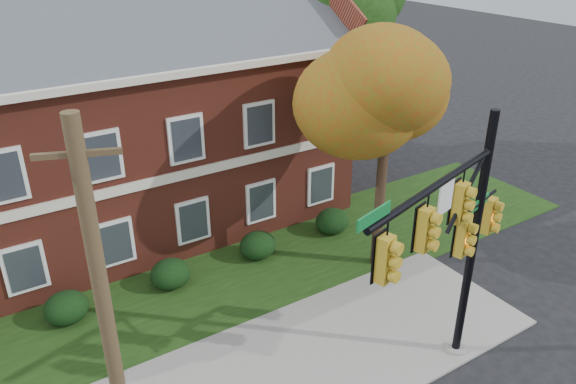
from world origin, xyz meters
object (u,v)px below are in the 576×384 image
hedge_right (258,245)px  traffic_signal (454,233)px  hedge_left (66,308)px  apartment_building (107,111)px  tree_near_right (397,89)px  tree_right_rear (333,2)px  hedge_center (170,274)px  hedge_far_right (332,221)px  utility_pole (109,337)px

hedge_right → traffic_signal: 9.10m
hedge_left → hedge_right: 7.00m
apartment_building → tree_near_right: bearing=-48.2°
tree_near_right → tree_right_rear: (4.09, 8.95, 1.45)m
hedge_right → tree_right_rear: (7.81, 6.11, 7.60)m
apartment_building → hedge_center: bearing=-90.0°
tree_near_right → apartment_building: bearing=131.8°
hedge_right → hedge_left: bearing=180.0°
hedge_far_right → apartment_building: bearing=143.1°
tree_right_rear → utility_pole: tree_right_rear is taller
tree_right_rear → apartment_building: bearing=-175.7°
tree_right_rear → traffic_signal: bearing=-115.5°
hedge_left → traffic_signal: (8.05, -8.05, 4.12)m
hedge_center → traffic_signal: traffic_signal is taller
apartment_building → tree_right_rear: (11.31, 0.86, 3.13)m
hedge_center → hedge_far_right: (7.00, 0.00, 0.00)m
hedge_far_right → tree_near_right: bearing=-85.5°
hedge_center → hedge_right: size_ratio=1.00×
utility_pole → tree_near_right: bearing=42.2°
tree_right_rear → tree_near_right: bearing=-114.6°
utility_pole → hedge_right: bearing=65.4°
hedge_center → hedge_far_right: 7.00m
hedge_left → utility_pole: (-0.21, -7.12, 4.00)m
tree_near_right → traffic_signal: bearing=-117.1°
hedge_left → tree_near_right: 12.68m
tree_right_rear → utility_pole: size_ratio=1.19×
tree_near_right → utility_pole: size_ratio=0.96×
hedge_center → tree_near_right: bearing=-21.4°
apartment_building → utility_pole: (-3.71, -12.37, -0.46)m
tree_right_rear → utility_pole: bearing=-138.6°
hedge_left → traffic_signal: 12.11m
hedge_left → utility_pole: 8.17m
hedge_far_right → utility_pole: bearing=-146.4°
hedge_left → hedge_center: 3.50m
apartment_building → hedge_left: (-3.50, -5.25, -4.46)m
hedge_far_right → hedge_left: bearing=180.0°
hedge_right → utility_pole: (-7.21, -7.12, 4.00)m
hedge_center → utility_pole: (-3.71, -7.12, 4.00)m
hedge_far_right → traffic_signal: (-2.45, -8.05, 4.12)m
tree_near_right → tree_right_rear: bearing=65.4°
hedge_right → utility_pole: utility_pole is taller
hedge_right → apartment_building: bearing=123.7°
hedge_far_right → tree_right_rear: size_ratio=0.13×
hedge_right → traffic_signal: bearing=-82.6°
hedge_center → utility_pole: 8.97m
hedge_far_right → traffic_signal: traffic_signal is taller
hedge_right → hedge_far_right: bearing=0.0°
apartment_building → hedge_far_right: size_ratio=13.43×
apartment_building → utility_pole: apartment_building is taller
hedge_left → tree_right_rear: bearing=22.4°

